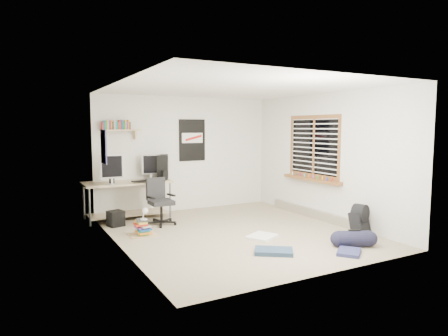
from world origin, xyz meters
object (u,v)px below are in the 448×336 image
backpack (360,224)px  book_stack (142,227)px  office_chair (161,199)px  desk (128,200)px  duffel_bag (354,238)px

backpack → book_stack: 3.70m
office_chair → book_stack: bearing=-147.0°
desk → duffel_bag: size_ratio=3.49×
backpack → office_chair: bearing=122.7°
duffel_bag → office_chair: bearing=154.2°
desk → book_stack: (-0.11, -1.38, -0.22)m
office_chair → backpack: (2.71, -2.34, -0.29)m
backpack → desk: bearing=118.4°
desk → duffel_bag: (2.57, -3.57, -0.22)m
desk → book_stack: bearing=-101.8°
desk → duffel_bag: bearing=-61.3°
office_chair → duffel_bag: (2.14, -2.76, -0.35)m
office_chair → backpack: office_chair is taller
office_chair → desk: bearing=104.2°
book_stack → duffel_bag: bearing=-39.2°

